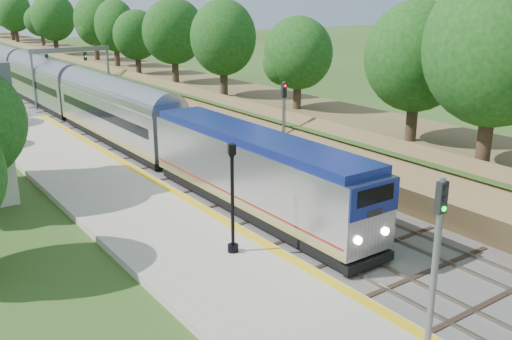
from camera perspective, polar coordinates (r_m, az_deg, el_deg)
trackbed at (r=69.16m, az=-19.34°, el=6.69°), size 9.50×170.00×0.28m
platform at (r=26.91m, az=-6.79°, el=-7.63°), size 6.40×68.00×0.38m
yellow_stripe at (r=28.17m, az=-1.70°, el=-5.92°), size 0.55×68.00×0.01m
embankment at (r=71.59m, az=-13.03°, el=9.07°), size 10.64×170.00×11.70m
signal_gantry at (r=63.90m, az=-18.04°, el=10.36°), size 8.40×0.38×6.20m
trees_behind_platform at (r=27.72m, az=-22.76°, el=1.40°), size 7.82×53.32×7.21m
train at (r=64.92m, az=-20.31°, el=7.88°), size 2.88×95.93×4.23m
lamppost_far at (r=24.98m, az=-2.37°, el=-3.52°), size 0.49×0.49×4.97m
signal_platform at (r=18.48m, az=17.58°, el=-7.44°), size 0.34×0.27×5.83m
signal_farside at (r=37.79m, az=2.77°, el=5.38°), size 0.32×0.26×5.92m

